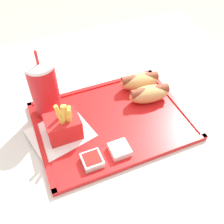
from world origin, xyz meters
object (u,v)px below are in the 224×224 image
(soda_cup, at_px, (44,89))
(fries_carton, at_px, (64,126))
(sauce_cup_ketchup, at_px, (92,160))
(hot_dog_near, at_px, (149,93))
(hot_dog_far, at_px, (140,81))
(sauce_cup_mayo, at_px, (120,149))

(soda_cup, bearing_deg, fries_carton, -80.36)
(soda_cup, bearing_deg, sauce_cup_ketchup, -75.66)
(hot_dog_near, bearing_deg, hot_dog_far, 90.00)
(hot_dog_near, xyz_separation_m, sauce_cup_ketchup, (-0.22, -0.13, -0.02))
(soda_cup, distance_m, hot_dog_far, 0.27)
(hot_dog_near, relative_size, sauce_cup_ketchup, 2.65)
(hot_dog_far, xyz_separation_m, sauce_cup_mayo, (-0.15, -0.19, -0.02))
(fries_carton, bearing_deg, sauce_cup_ketchup, -71.39)
(sauce_cup_ketchup, bearing_deg, hot_dog_far, 41.55)
(soda_cup, height_order, sauce_cup_mayo, soda_cup)
(hot_dog_far, xyz_separation_m, sauce_cup_ketchup, (-0.22, -0.19, -0.02))
(sauce_cup_mayo, relative_size, sauce_cup_ketchup, 1.00)
(sauce_cup_mayo, distance_m, sauce_cup_ketchup, 0.07)
(soda_cup, bearing_deg, sauce_cup_mayo, -58.56)
(soda_cup, height_order, hot_dog_near, soda_cup)
(sauce_cup_ketchup, bearing_deg, fries_carton, 108.61)
(soda_cup, distance_m, fries_carton, 0.11)
(fries_carton, bearing_deg, hot_dog_near, 6.80)
(hot_dog_near, distance_m, sauce_cup_mayo, 0.20)
(soda_cup, xyz_separation_m, hot_dog_far, (0.27, -0.01, -0.05))
(hot_dog_far, bearing_deg, hot_dog_near, -90.00)
(hot_dog_far, relative_size, sauce_cup_ketchup, 2.67)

